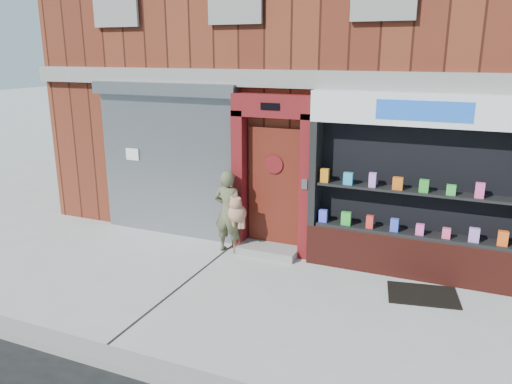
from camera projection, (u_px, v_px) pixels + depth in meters
The scene contains 7 objects.
ground at pixel (273, 303), 7.40m from camera, with size 80.00×80.00×0.00m, color #9E9E99.
building at pixel (368, 34), 11.62m from camera, with size 12.00×8.16×8.00m.
shutter_bay at pixel (167, 151), 9.78m from camera, with size 3.10×0.30×3.04m.
red_door_bay at pixel (273, 175), 8.94m from camera, with size 1.52×0.58×2.90m.
pharmacy_bay at pixel (417, 196), 7.98m from camera, with size 3.50×0.41×3.00m.
woman at pixel (230, 212), 9.11m from camera, with size 0.66×0.41×1.55m.
doormat at pixel (423, 295), 7.63m from camera, with size 1.03×0.72×0.03m, color black.
Camera 1 is at (2.38, -6.24, 3.60)m, focal length 35.00 mm.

